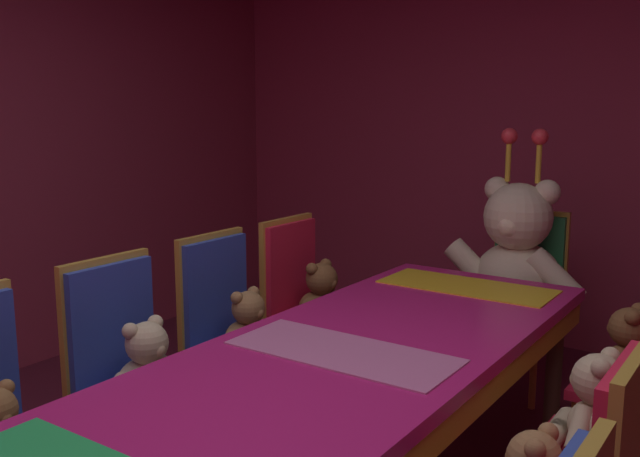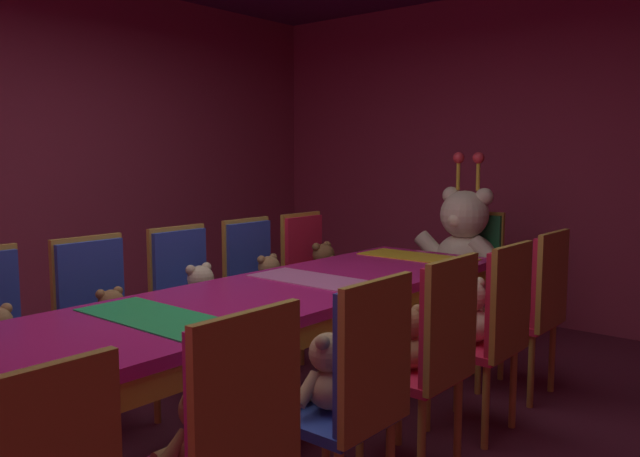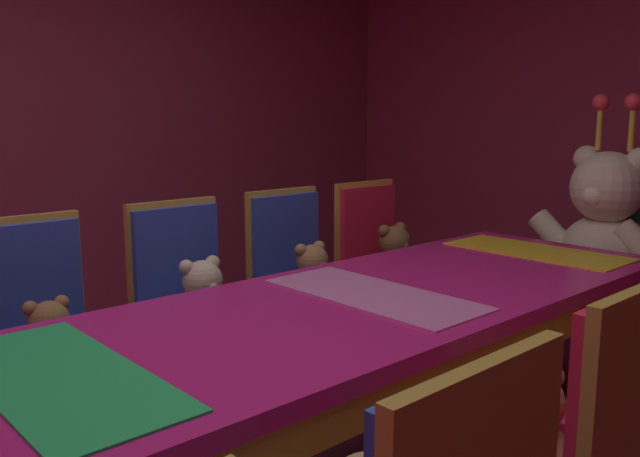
{
  "view_description": "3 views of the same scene",
  "coord_description": "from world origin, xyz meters",
  "px_view_note": "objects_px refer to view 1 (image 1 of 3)",
  "views": [
    {
      "loc": [
        1.19,
        -1.34,
        1.54
      ],
      "look_at": [
        -0.17,
        0.63,
        1.12
      ],
      "focal_mm": 39.21,
      "sensor_mm": 36.0,
      "label": 1
    },
    {
      "loc": [
        2.2,
        -2.09,
        1.42
      ],
      "look_at": [
        0.08,
        0.45,
        1.03
      ],
      "focal_mm": 36.03,
      "sensor_mm": 36.0,
      "label": 2
    },
    {
      "loc": [
        1.44,
        -1.03,
        1.33
      ],
      "look_at": [
        -0.13,
        0.4,
        0.96
      ],
      "focal_mm": 36.88,
      "sensor_mm": 36.0,
      "label": 3
    }
  ],
  "objects_px": {
    "teddy_left_3": "(149,368)",
    "chair_left_4": "(225,320)",
    "chair_left_3": "(123,360)",
    "throne_chair": "(525,281)",
    "teddy_left_4": "(250,328)",
    "teddy_right_5": "(626,351)",
    "king_teddy_bear": "(515,256)",
    "teddy_left_5": "(323,298)",
    "teddy_right_4": "(595,409)",
    "chair_left_5": "(299,294)",
    "banquet_table": "(240,435)"
  },
  "relations": [
    {
      "from": "teddy_right_4",
      "to": "chair_left_5",
      "type": "bearing_deg",
      "value": -20.42
    },
    {
      "from": "chair_left_4",
      "to": "king_teddy_bear",
      "type": "relative_size",
      "value": 1.01
    },
    {
      "from": "teddy_right_5",
      "to": "king_teddy_bear",
      "type": "xyz_separation_m",
      "value": [
        -0.7,
        0.7,
        0.17
      ]
    },
    {
      "from": "banquet_table",
      "to": "chair_left_3",
      "type": "relative_size",
      "value": 3.71
    },
    {
      "from": "teddy_left_4",
      "to": "king_teddy_bear",
      "type": "bearing_deg",
      "value": 60.42
    },
    {
      "from": "chair_left_5",
      "to": "teddy_right_5",
      "type": "relative_size",
      "value": 2.9
    },
    {
      "from": "banquet_table",
      "to": "teddy_right_4",
      "type": "distance_m",
      "value": 1.13
    },
    {
      "from": "teddy_left_4",
      "to": "teddy_right_5",
      "type": "bearing_deg",
      "value": 22.65
    },
    {
      "from": "chair_left_5",
      "to": "teddy_left_4",
      "type": "bearing_deg",
      "value": -76.36
    },
    {
      "from": "banquet_table",
      "to": "king_teddy_bear",
      "type": "bearing_deg",
      "value": 90.0
    },
    {
      "from": "teddy_left_3",
      "to": "throne_chair",
      "type": "xyz_separation_m",
      "value": [
        0.71,
        2.06,
        0.0
      ]
    },
    {
      "from": "chair_left_3",
      "to": "teddy_right_4",
      "type": "relative_size",
      "value": 2.81
    },
    {
      "from": "chair_left_4",
      "to": "teddy_left_4",
      "type": "xyz_separation_m",
      "value": [
        0.14,
        -0.0,
        -0.01
      ]
    },
    {
      "from": "chair_left_3",
      "to": "chair_left_5",
      "type": "xyz_separation_m",
      "value": [
        -0.01,
        1.14,
        0.0
      ]
    },
    {
      "from": "banquet_table",
      "to": "chair_left_3",
      "type": "xyz_separation_m",
      "value": [
        -0.86,
        0.31,
        -0.06
      ]
    },
    {
      "from": "chair_left_5",
      "to": "king_teddy_bear",
      "type": "relative_size",
      "value": 1.01
    },
    {
      "from": "chair_left_4",
      "to": "king_teddy_bear",
      "type": "bearing_deg",
      "value": 55.79
    },
    {
      "from": "teddy_left_3",
      "to": "chair_left_3",
      "type": "bearing_deg",
      "value": 180.0
    },
    {
      "from": "throne_chair",
      "to": "king_teddy_bear",
      "type": "relative_size",
      "value": 1.01
    },
    {
      "from": "chair_left_5",
      "to": "teddy_left_5",
      "type": "height_order",
      "value": "chair_left_5"
    },
    {
      "from": "chair_left_5",
      "to": "king_teddy_bear",
      "type": "bearing_deg",
      "value": 40.63
    },
    {
      "from": "throne_chair",
      "to": "banquet_table",
      "type": "bearing_deg",
      "value": -0.0
    },
    {
      "from": "chair_left_5",
      "to": "throne_chair",
      "type": "height_order",
      "value": "same"
    },
    {
      "from": "teddy_left_4",
      "to": "king_teddy_bear",
      "type": "height_order",
      "value": "king_teddy_bear"
    },
    {
      "from": "chair_left_3",
      "to": "throne_chair",
      "type": "bearing_deg",
      "value": 67.37
    },
    {
      "from": "teddy_left_5",
      "to": "teddy_right_4",
      "type": "relative_size",
      "value": 0.98
    },
    {
      "from": "teddy_left_5",
      "to": "king_teddy_bear",
      "type": "xyz_separation_m",
      "value": [
        0.72,
        0.74,
        0.17
      ]
    },
    {
      "from": "teddy_left_3",
      "to": "teddy_right_4",
      "type": "bearing_deg",
      "value": 20.88
    },
    {
      "from": "banquet_table",
      "to": "teddy_left_3",
      "type": "height_order",
      "value": "teddy_left_3"
    },
    {
      "from": "chair_left_4",
      "to": "throne_chair",
      "type": "distance_m",
      "value": 1.71
    },
    {
      "from": "chair_left_3",
      "to": "king_teddy_bear",
      "type": "height_order",
      "value": "king_teddy_bear"
    },
    {
      "from": "chair_left_4",
      "to": "teddy_right_5",
      "type": "height_order",
      "value": "chair_left_4"
    },
    {
      "from": "chair_left_5",
      "to": "teddy_right_5",
      "type": "xyz_separation_m",
      "value": [
        1.56,
        0.05,
        -0.0
      ]
    },
    {
      "from": "teddy_left_3",
      "to": "chair_left_4",
      "type": "relative_size",
      "value": 0.34
    },
    {
      "from": "banquet_table",
      "to": "teddy_left_5",
      "type": "relative_size",
      "value": 10.61
    },
    {
      "from": "chair_left_5",
      "to": "king_teddy_bear",
      "type": "distance_m",
      "value": 1.16
    },
    {
      "from": "teddy_left_5",
      "to": "throne_chair",
      "type": "height_order",
      "value": "throne_chair"
    },
    {
      "from": "chair_left_5",
      "to": "throne_chair",
      "type": "bearing_deg",
      "value": 46.62
    },
    {
      "from": "teddy_right_5",
      "to": "throne_chair",
      "type": "bearing_deg",
      "value": -51.33
    },
    {
      "from": "teddy_left_4",
      "to": "teddy_right_5",
      "type": "relative_size",
      "value": 0.93
    },
    {
      "from": "chair_left_3",
      "to": "teddy_right_4",
      "type": "bearing_deg",
      "value": 19.11
    },
    {
      "from": "teddy_left_3",
      "to": "chair_left_4",
      "type": "xyz_separation_m",
      "value": [
        -0.17,
        0.59,
        0.0
      ]
    },
    {
      "from": "banquet_table",
      "to": "king_teddy_bear",
      "type": "height_order",
      "value": "king_teddy_bear"
    },
    {
      "from": "teddy_right_5",
      "to": "throne_chair",
      "type": "xyz_separation_m",
      "value": [
        -0.7,
        0.87,
        0.0
      ]
    },
    {
      "from": "banquet_table",
      "to": "teddy_left_5",
      "type": "bearing_deg",
      "value": 116.36
    },
    {
      "from": "chair_left_3",
      "to": "throne_chair",
      "type": "distance_m",
      "value": 2.23
    },
    {
      "from": "teddy_left_5",
      "to": "throne_chair",
      "type": "bearing_deg",
      "value": 51.86
    },
    {
      "from": "teddy_left_3",
      "to": "teddy_right_5",
      "type": "height_order",
      "value": "teddy_right_5"
    },
    {
      "from": "teddy_left_5",
      "to": "king_teddy_bear",
      "type": "relative_size",
      "value": 0.35
    },
    {
      "from": "chair_left_5",
      "to": "teddy_left_3",
      "type": "bearing_deg",
      "value": -82.33
    }
  ]
}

